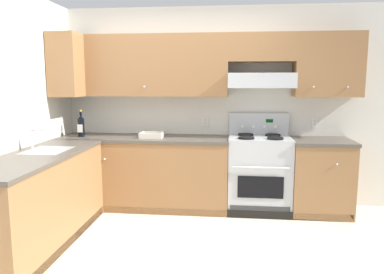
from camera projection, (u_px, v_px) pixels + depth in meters
ground_plane at (165, 250)px, 3.58m from camera, size 7.04×7.04×0.00m
wall_back at (215, 91)px, 4.82m from camera, size 4.68×0.57×2.55m
wall_left at (12, 108)px, 3.78m from camera, size 0.47×4.00×2.55m
counter_back_run at (187, 173)px, 4.73m from camera, size 3.60×0.65×0.91m
counter_left_run at (39, 200)px, 3.64m from camera, size 0.63×1.91×1.13m
stove at (259, 173)px, 4.64m from camera, size 0.76×0.62×1.20m
wine_bottle at (81, 126)px, 4.73m from camera, size 0.08×0.08×0.34m
bowl at (152, 136)px, 4.67m from camera, size 0.28×0.24×0.07m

